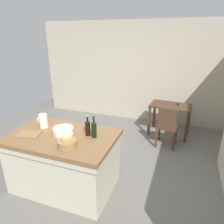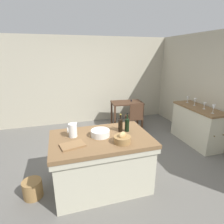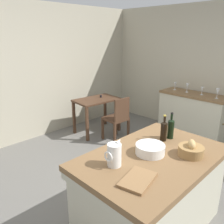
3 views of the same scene
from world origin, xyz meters
TOP-DOWN VIEW (x-y plane):
  - ground_plane at (0.00, 0.00)m, footprint 6.76×6.76m
  - wall_back at (0.00, 2.60)m, footprint 5.32×0.12m
  - island_table at (-0.30, -0.52)m, footprint 1.54×1.00m
  - side_cabinet at (2.26, 0.33)m, footprint 0.52×1.33m
  - writing_desk at (1.04, 1.86)m, footprint 0.95×0.64m
  - wooden_chair at (1.03, 1.25)m, footprint 0.43×0.43m
  - pitcher at (-0.72, -0.38)m, footprint 0.17×0.13m
  - wash_bowl at (-0.30, -0.47)m, footprint 0.29×0.29m
  - bread_basket at (-0.05, -0.78)m, footprint 0.25×0.25m
  - cutting_board at (-0.75, -0.68)m, footprint 0.37×0.29m
  - wine_bottle_dark at (0.16, -0.42)m, footprint 0.07×0.07m
  - wine_bottle_amber at (0.05, -0.40)m, footprint 0.07×0.07m
  - wine_glass_far_left at (2.21, -0.12)m, footprint 0.07×0.07m
  - wine_glass_left at (2.27, 0.19)m, footprint 0.07×0.07m
  - wine_glass_middle at (2.26, 0.50)m, footprint 0.07×0.07m
  - wine_glass_right at (2.28, 0.78)m, footprint 0.07×0.07m
  - wicker_hamper at (-1.38, -0.49)m, footprint 0.29×0.29m

SIDE VIEW (x-z plane):
  - ground_plane at x=0.00m, z-range 0.00..0.00m
  - wicker_hamper at x=-1.38m, z-range 0.00..0.28m
  - side_cabinet at x=2.26m, z-range 0.00..0.91m
  - island_table at x=-0.30m, z-range 0.03..0.91m
  - wooden_chair at x=1.03m, z-range 0.04..0.92m
  - writing_desk at x=1.04m, z-range 0.22..1.01m
  - cutting_board at x=-0.75m, z-range 0.88..0.90m
  - wash_bowl at x=-0.30m, z-range 0.88..0.98m
  - bread_basket at x=-0.05m, z-range 0.85..1.02m
  - pitcher at x=-0.72m, z-range 0.86..1.11m
  - wine_bottle_amber at x=0.05m, z-range 0.85..1.15m
  - wine_bottle_dark at x=0.16m, z-range 0.85..1.16m
  - wine_glass_left at x=2.27m, z-range 0.93..1.09m
  - wine_glass_right at x=2.28m, z-range 0.93..1.10m
  - wine_glass_middle at x=2.26m, z-range 0.94..1.11m
  - wine_glass_far_left at x=2.21m, z-range 0.94..1.13m
  - wall_back at x=0.00m, z-range 0.00..2.60m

